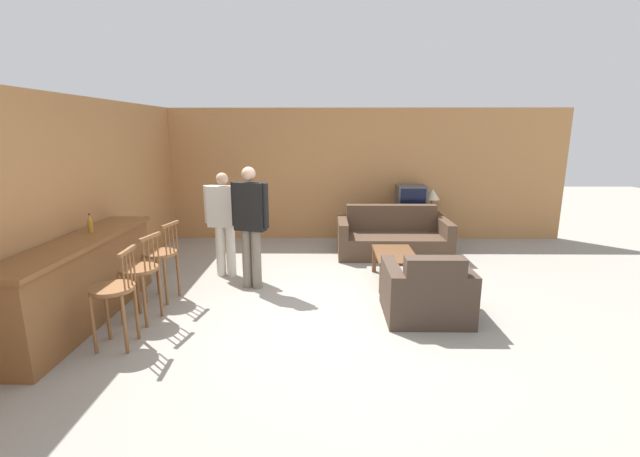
# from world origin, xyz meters

# --- Properties ---
(ground_plane) EXTENTS (24.00, 24.00, 0.00)m
(ground_plane) POSITION_xyz_m (0.00, 0.00, 0.00)
(ground_plane) COLOR gray
(wall_back) EXTENTS (9.40, 0.08, 2.60)m
(wall_back) POSITION_xyz_m (0.00, 3.72, 1.30)
(wall_back) COLOR #B27A47
(wall_back) RESTS_ON ground_plane
(wall_left) EXTENTS (0.08, 8.72, 2.60)m
(wall_left) POSITION_xyz_m (-3.19, 1.36, 1.30)
(wall_left) COLOR #B27A47
(wall_left) RESTS_ON ground_plane
(bar_counter) EXTENTS (0.55, 2.66, 0.98)m
(bar_counter) POSITION_xyz_m (-2.86, -0.26, 0.49)
(bar_counter) COLOR brown
(bar_counter) RESTS_ON ground_plane
(bar_chair_near) EXTENTS (0.45, 0.45, 1.04)m
(bar_chair_near) POSITION_xyz_m (-2.19, -0.86, 0.57)
(bar_chair_near) COLOR brown
(bar_chair_near) RESTS_ON ground_plane
(bar_chair_mid) EXTENTS (0.52, 0.52, 1.04)m
(bar_chair_mid) POSITION_xyz_m (-2.19, -0.25, 0.57)
(bar_chair_mid) COLOR brown
(bar_chair_mid) RESTS_ON ground_plane
(bar_chair_far) EXTENTS (0.51, 0.51, 1.04)m
(bar_chair_far) POSITION_xyz_m (-2.19, 0.39, 0.57)
(bar_chair_far) COLOR brown
(bar_chair_far) RESTS_ON ground_plane
(couch_far) EXTENTS (1.95, 0.95, 0.85)m
(couch_far) POSITION_xyz_m (1.13, 2.52, 0.29)
(couch_far) COLOR #4C3828
(couch_far) RESTS_ON ground_plane
(armchair_near) EXTENTS (0.97, 0.90, 0.83)m
(armchair_near) POSITION_xyz_m (1.12, -0.12, 0.29)
(armchair_near) COLOR #423328
(armchair_near) RESTS_ON ground_plane
(coffee_table) EXTENTS (0.57, 0.98, 0.44)m
(coffee_table) POSITION_xyz_m (0.94, 1.10, 0.37)
(coffee_table) COLOR brown
(coffee_table) RESTS_ON ground_plane
(tv_unit) EXTENTS (1.16, 0.49, 0.61)m
(tv_unit) POSITION_xyz_m (1.59, 3.37, 0.30)
(tv_unit) COLOR #513823
(tv_unit) RESTS_ON ground_plane
(tv) EXTENTS (0.55, 0.46, 0.53)m
(tv) POSITION_xyz_m (1.59, 3.36, 0.87)
(tv) COLOR #4C4C4C
(tv) RESTS_ON tv_unit
(bottle) EXTENTS (0.06, 0.06, 0.23)m
(bottle) POSITION_xyz_m (-2.89, 0.09, 1.08)
(bottle) COLOR #B27A23
(bottle) RESTS_ON bar_counter
(table_lamp) EXTENTS (0.28, 0.28, 0.47)m
(table_lamp) POSITION_xyz_m (2.01, 3.37, 0.95)
(table_lamp) COLOR brown
(table_lamp) RESTS_ON tv_unit
(person_by_window) EXTENTS (0.59, 0.25, 1.57)m
(person_by_window) POSITION_xyz_m (-1.58, 1.34, 0.88)
(person_by_window) COLOR silver
(person_by_window) RESTS_ON ground_plane
(person_by_counter) EXTENTS (0.53, 0.29, 1.70)m
(person_by_counter) POSITION_xyz_m (-1.10, 0.84, 0.97)
(person_by_counter) COLOR #756B5B
(person_by_counter) RESTS_ON ground_plane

